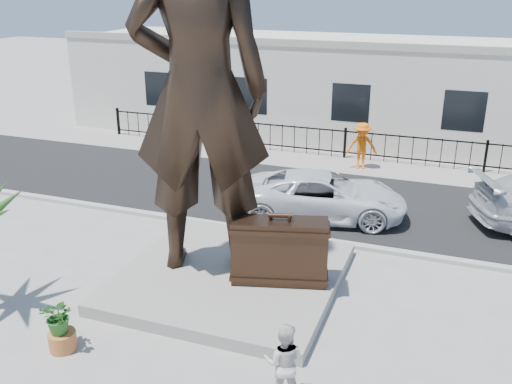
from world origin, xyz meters
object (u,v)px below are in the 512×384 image
Objects in this scene: suitcase at (280,251)px; tourist at (284,362)px; statue at (199,91)px; car_white at (323,195)px.

tourist is (1.22, -3.50, -0.33)m from suitcase.
statue reaches higher than tourist.
car_white is at bearing 76.44° from suitcase.
statue is at bearing 159.15° from suitcase.
suitcase is 1.47× the size of tourist.
statue reaches higher than car_white.
car_white is (-1.35, 8.33, -0.03)m from tourist.
suitcase is at bearing 168.93° from car_white.
car_white is (1.92, 4.62, -3.99)m from statue.
suitcase is (2.05, -0.21, -3.63)m from statue.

